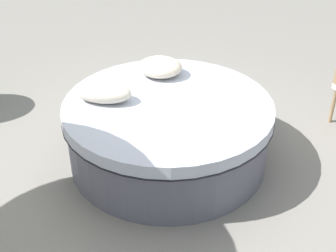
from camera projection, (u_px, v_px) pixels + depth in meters
ground_plane at (168, 158)px, 4.65m from camera, size 16.00×16.00×0.00m
round_bed at (168, 131)px, 4.47m from camera, size 1.99×1.99×0.64m
throw_pillow_0 at (160, 67)px, 4.74m from camera, size 0.45×0.38×0.19m
throw_pillow_1 at (103, 92)px, 4.29m from camera, size 0.54×0.28×0.18m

